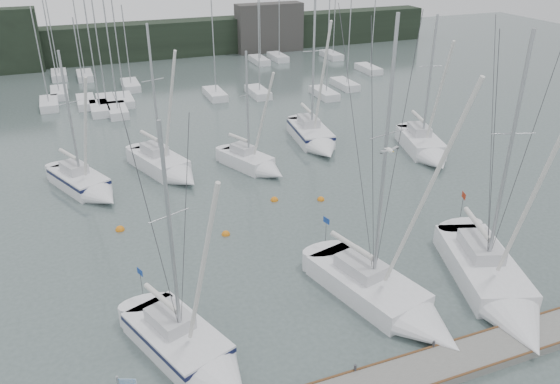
{
  "coord_description": "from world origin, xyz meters",
  "views": [
    {
      "loc": [
        -11.4,
        -19.19,
        17.56
      ],
      "look_at": [
        -1.89,
        5.0,
        4.74
      ],
      "focal_mm": 35.0,
      "sensor_mm": 36.0,
      "label": 1
    }
  ],
  "objects_px": {
    "sailboat_near_right": "(498,292)",
    "sailboat_mid_d": "(315,139)",
    "sailboat_mid_b": "(169,168)",
    "buoy_a": "(226,235)",
    "sailboat_mid_c": "(256,164)",
    "sailboat_near_left": "(196,355)",
    "buoy_b": "(321,200)",
    "buoy_c": "(120,230)",
    "sailboat_mid_a": "(88,186)",
    "sailboat_mid_e": "(426,149)",
    "buoy_d": "(274,200)",
    "sailboat_near_center": "(395,304)"
  },
  "relations": [
    {
      "from": "sailboat_near_right",
      "to": "sailboat_mid_d",
      "type": "height_order",
      "value": "sailboat_near_right"
    },
    {
      "from": "sailboat_mid_b",
      "to": "buoy_a",
      "type": "height_order",
      "value": "sailboat_mid_b"
    },
    {
      "from": "sailboat_near_right",
      "to": "sailboat_mid_b",
      "type": "bearing_deg",
      "value": 138.65
    },
    {
      "from": "sailboat_near_right",
      "to": "sailboat_mid_c",
      "type": "bearing_deg",
      "value": 125.32
    },
    {
      "from": "sailboat_near_left",
      "to": "buoy_b",
      "type": "xyz_separation_m",
      "value": [
        12.02,
        12.54,
        -0.54
      ]
    },
    {
      "from": "sailboat_mid_d",
      "to": "buoy_c",
      "type": "height_order",
      "value": "sailboat_mid_d"
    },
    {
      "from": "sailboat_mid_a",
      "to": "sailboat_mid_e",
      "type": "height_order",
      "value": "sailboat_mid_e"
    },
    {
      "from": "sailboat_mid_e",
      "to": "buoy_b",
      "type": "distance_m",
      "value": 12.42
    },
    {
      "from": "sailboat_near_left",
      "to": "buoy_c",
      "type": "xyz_separation_m",
      "value": [
        -1.72,
        13.41,
        -0.54
      ]
    },
    {
      "from": "sailboat_near_left",
      "to": "buoy_b",
      "type": "bearing_deg",
      "value": 25.11
    },
    {
      "from": "sailboat_mid_b",
      "to": "buoy_a",
      "type": "distance_m",
      "value": 10.44
    },
    {
      "from": "sailboat_near_left",
      "to": "sailboat_mid_e",
      "type": "distance_m",
      "value": 28.99
    },
    {
      "from": "sailboat_mid_d",
      "to": "sailboat_mid_e",
      "type": "xyz_separation_m",
      "value": [
        7.63,
        -5.6,
        -0.03
      ]
    },
    {
      "from": "sailboat_mid_a",
      "to": "buoy_d",
      "type": "distance_m",
      "value": 13.55
    },
    {
      "from": "sailboat_near_center",
      "to": "sailboat_near_right",
      "type": "xyz_separation_m",
      "value": [
        5.46,
        -1.08,
        0.04
      ]
    },
    {
      "from": "sailboat_mid_a",
      "to": "buoy_a",
      "type": "bearing_deg",
      "value": -74.8
    },
    {
      "from": "sailboat_mid_e",
      "to": "buoy_c",
      "type": "height_order",
      "value": "sailboat_mid_e"
    },
    {
      "from": "sailboat_mid_b",
      "to": "buoy_a",
      "type": "xyz_separation_m",
      "value": [
        1.53,
        -10.32,
        -0.58
      ]
    },
    {
      "from": "sailboat_mid_e",
      "to": "buoy_b",
      "type": "relative_size",
      "value": 23.54
    },
    {
      "from": "buoy_d",
      "to": "sailboat_mid_e",
      "type": "bearing_deg",
      "value": 11.49
    },
    {
      "from": "sailboat_near_right",
      "to": "buoy_a",
      "type": "height_order",
      "value": "sailboat_near_right"
    },
    {
      "from": "sailboat_mid_a",
      "to": "sailboat_mid_d",
      "type": "distance_m",
      "value": 19.43
    },
    {
      "from": "sailboat_mid_e",
      "to": "buoy_a",
      "type": "bearing_deg",
      "value": -146.84
    },
    {
      "from": "sailboat_near_left",
      "to": "buoy_d",
      "type": "distance_m",
      "value": 16.34
    },
    {
      "from": "sailboat_mid_b",
      "to": "buoy_b",
      "type": "relative_size",
      "value": 23.48
    },
    {
      "from": "sailboat_near_left",
      "to": "sailboat_mid_c",
      "type": "relative_size",
      "value": 1.21
    },
    {
      "from": "sailboat_near_center",
      "to": "buoy_d",
      "type": "xyz_separation_m",
      "value": [
        -1.18,
        13.78,
        -0.53
      ]
    },
    {
      "from": "sailboat_near_left",
      "to": "buoy_a",
      "type": "bearing_deg",
      "value": 45.92
    },
    {
      "from": "sailboat_mid_b",
      "to": "buoy_b",
      "type": "bearing_deg",
      "value": -61.21
    },
    {
      "from": "sailboat_mid_a",
      "to": "sailboat_mid_c",
      "type": "distance_m",
      "value": 12.66
    },
    {
      "from": "buoy_c",
      "to": "sailboat_mid_a",
      "type": "bearing_deg",
      "value": 103.04
    },
    {
      "from": "sailboat_mid_a",
      "to": "sailboat_mid_b",
      "type": "xyz_separation_m",
      "value": [
        6.05,
        0.98,
        0.01
      ]
    },
    {
      "from": "buoy_a",
      "to": "sailboat_near_left",
      "type": "bearing_deg",
      "value": -112.97
    },
    {
      "from": "sailboat_mid_b",
      "to": "buoy_c",
      "type": "xyz_separation_m",
      "value": [
        -4.59,
        -7.29,
        -0.58
      ]
    },
    {
      "from": "sailboat_near_center",
      "to": "buoy_b",
      "type": "height_order",
      "value": "sailboat_near_center"
    },
    {
      "from": "buoy_b",
      "to": "buoy_c",
      "type": "xyz_separation_m",
      "value": [
        -13.74,
        0.87,
        0.0
      ]
    },
    {
      "from": "sailboat_mid_c",
      "to": "buoy_c",
      "type": "xyz_separation_m",
      "value": [
        -11.18,
        -5.65,
        -0.52
      ]
    },
    {
      "from": "sailboat_mid_c",
      "to": "sailboat_near_center",
      "type": "bearing_deg",
      "value": -111.23
    },
    {
      "from": "sailboat_mid_c",
      "to": "buoy_a",
      "type": "height_order",
      "value": "sailboat_mid_c"
    },
    {
      "from": "sailboat_mid_b",
      "to": "sailboat_mid_c",
      "type": "xyz_separation_m",
      "value": [
        6.59,
        -1.64,
        -0.07
      ]
    },
    {
      "from": "sailboat_mid_a",
      "to": "sailboat_mid_d",
      "type": "xyz_separation_m",
      "value": [
        19.26,
        2.56,
        0.06
      ]
    },
    {
      "from": "sailboat_mid_a",
      "to": "sailboat_mid_b",
      "type": "height_order",
      "value": "sailboat_mid_b"
    },
    {
      "from": "sailboat_near_right",
      "to": "sailboat_mid_b",
      "type": "relative_size",
      "value": 1.2
    },
    {
      "from": "buoy_b",
      "to": "sailboat_near_left",
      "type": "bearing_deg",
      "value": -133.79
    },
    {
      "from": "sailboat_near_right",
      "to": "sailboat_mid_e",
      "type": "xyz_separation_m",
      "value": [
        8.14,
        17.87,
        0.03
      ]
    },
    {
      "from": "sailboat_mid_b",
      "to": "sailboat_mid_e",
      "type": "relative_size",
      "value": 1.0
    },
    {
      "from": "sailboat_mid_a",
      "to": "sailboat_mid_e",
      "type": "distance_m",
      "value": 27.06
    },
    {
      "from": "sailboat_mid_e",
      "to": "buoy_d",
      "type": "xyz_separation_m",
      "value": [
        -14.78,
        -3.0,
        -0.6
      ]
    },
    {
      "from": "sailboat_near_center",
      "to": "sailboat_mid_b",
      "type": "height_order",
      "value": "sailboat_near_center"
    },
    {
      "from": "sailboat_near_center",
      "to": "buoy_c",
      "type": "height_order",
      "value": "sailboat_near_center"
    }
  ]
}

